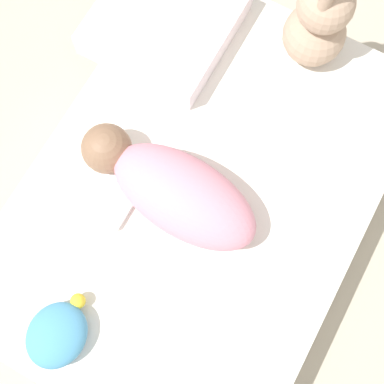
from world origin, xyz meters
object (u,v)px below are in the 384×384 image
swaddled_baby (172,188)px  bunny_plush (319,22)px  turtle_plush (57,334)px  pillow (164,22)px

swaddled_baby → bunny_plush: (0.55, -0.12, 0.07)m
bunny_plush → turtle_plush: (-0.98, 0.19, -0.10)m
turtle_plush → pillow: bearing=12.8°
swaddled_baby → turtle_plush: 0.44m
pillow → turtle_plush: size_ratio=1.92×
swaddled_baby → pillow: size_ratio=1.38×
swaddled_baby → turtle_plush: bearing=85.3°
turtle_plush → swaddled_baby: bearing=-8.7°
pillow → bunny_plush: bearing=-70.3°
swaddled_baby → turtle_plush: size_ratio=2.66×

